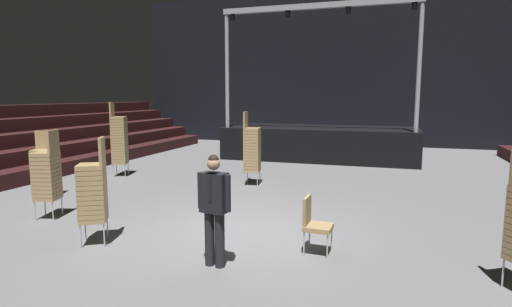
% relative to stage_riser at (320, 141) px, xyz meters
% --- Properties ---
extents(ground_plane, '(22.00, 30.00, 0.10)m').
position_rel_stage_riser_xyz_m(ground_plane, '(-0.00, -9.64, -0.77)').
color(ground_plane, slate).
extents(arena_end_wall, '(22.00, 0.30, 8.00)m').
position_rel_stage_riser_xyz_m(arena_end_wall, '(-0.00, 5.36, 3.28)').
color(arena_end_wall, black).
rests_on(arena_end_wall, ground_plane).
extents(stage_riser, '(7.70, 3.16, 5.96)m').
position_rel_stage_riser_xyz_m(stage_riser, '(0.00, 0.00, 0.00)').
color(stage_riser, black).
rests_on(stage_riser, ground_plane).
extents(man_with_tie, '(0.57, 0.28, 1.73)m').
position_rel_stage_riser_xyz_m(man_with_tie, '(0.26, -11.42, 0.25)').
color(man_with_tie, black).
rests_on(man_with_tie, ground_plane).
extents(chair_stack_front_left, '(0.49, 0.49, 2.14)m').
position_rel_stage_riser_xyz_m(chair_stack_front_left, '(-1.06, -5.73, 0.35)').
color(chair_stack_front_left, '#B2B5BA').
rests_on(chair_stack_front_left, ground_plane).
extents(chair_stack_front_right, '(0.59, 0.59, 1.71)m').
position_rel_stage_riser_xyz_m(chair_stack_front_right, '(-5.57, -8.88, 0.14)').
color(chair_stack_front_right, '#B2B5BA').
rests_on(chair_stack_front_right, ground_plane).
extents(chair_stack_mid_right, '(0.57, 0.57, 2.39)m').
position_rel_stage_riser_xyz_m(chair_stack_mid_right, '(-5.57, -5.76, 0.47)').
color(chair_stack_mid_right, '#B2B5BA').
rests_on(chair_stack_mid_right, ground_plane).
extents(chair_stack_mid_centre, '(0.60, 0.60, 1.88)m').
position_rel_stage_riser_xyz_m(chair_stack_mid_centre, '(-2.15, -11.17, 0.22)').
color(chair_stack_mid_centre, '#B2B5BA').
rests_on(chair_stack_mid_centre, ground_plane).
extents(chair_stack_rear_left, '(0.54, 0.54, 1.88)m').
position_rel_stage_riser_xyz_m(chair_stack_rear_left, '(-4.12, -10.20, 0.22)').
color(chair_stack_rear_left, '#B2B5BA').
rests_on(chair_stack_rear_left, ground_plane).
extents(loose_chair_near_man, '(0.46, 0.46, 0.95)m').
position_rel_stage_riser_xyz_m(loose_chair_near_man, '(1.60, -10.41, -0.19)').
color(loose_chair_near_man, '#B2B5BA').
rests_on(loose_chair_near_man, ground_plane).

